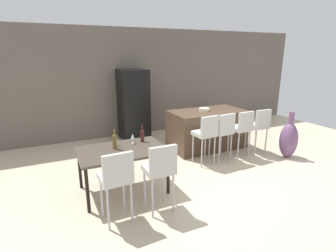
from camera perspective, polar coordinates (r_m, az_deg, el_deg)
The scene contains 18 objects.
ground_plane at distance 5.68m, azimuth 7.48°, elevation -7.91°, with size 10.00×10.00×0.00m, color beige.
back_wall at distance 7.65m, azimuth -3.22°, elevation 9.57°, with size 10.00×0.12×2.90m, color #665B51.
kitchen_island at distance 6.46m, azimuth 8.44°, elevation -0.67°, with size 1.79×0.95×0.92m, color #4C3828.
bar_chair_left at distance 5.39m, azimuth 8.25°, elevation -1.32°, with size 0.42×0.42×1.05m.
bar_chair_middle at distance 5.63m, azimuth 11.84°, elevation -0.77°, with size 0.43×0.43×1.05m.
bar_chair_right at distance 5.94m, azimuth 15.73°, elevation -0.17°, with size 0.42×0.42×1.05m.
bar_chair_far at distance 6.26m, azimuth 19.15°, elevation 0.36°, with size 0.41×0.41×1.05m.
dining_table at distance 4.37m, azimuth -9.90°, elevation -5.81°, with size 1.40×0.92×0.74m.
dining_chair_near at distance 3.56m, azimuth -11.15°, elevation -10.63°, with size 0.42×0.42×1.05m.
dining_chair_far at distance 3.74m, azimuth -1.71°, elevation -8.98°, with size 0.40×0.40×1.05m.
wine_bottle_middle at distance 4.35m, azimuth -11.48°, elevation -3.34°, with size 0.07×0.07×0.33m.
wine_bottle_inner at distance 4.64m, azimuth -5.62°, elevation -2.09°, with size 0.07×0.07×0.30m.
wine_glass_left at distance 4.49m, azimuth -11.26°, elevation -2.72°, with size 0.07×0.07×0.17m.
wine_glass_right at distance 4.56m, azimuth -7.68°, elevation -2.27°, with size 0.07×0.07×0.17m.
refrigerator at distance 7.06m, azimuth -7.49°, elevation 4.60°, with size 0.72×0.68×1.84m, color black.
fruit_bowl at distance 6.29m, azimuth 7.88°, elevation 3.56°, with size 0.25×0.25×0.07m, color beige.
floor_vase at distance 6.37m, azimuth 24.69°, elevation -2.70°, with size 0.38×0.38×1.04m.
potted_plant at distance 8.24m, azimuth 9.16°, elevation 2.35°, with size 0.46×0.46×0.66m.
Camera 1 is at (-2.88, -4.35, 2.25)m, focal length 28.10 mm.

